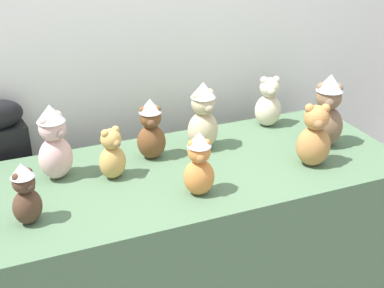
{
  "coord_description": "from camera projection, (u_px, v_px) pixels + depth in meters",
  "views": [
    {
      "loc": [
        -0.76,
        -1.59,
        1.82
      ],
      "look_at": [
        0.0,
        0.25,
        0.85
      ],
      "focal_mm": 48.14,
      "sensor_mm": 36.0,
      "label": 1
    }
  ],
  "objects": [
    {
      "name": "teddy_bear_caramel",
      "position": [
        314.0,
        137.0,
        2.24
      ],
      "size": [
        0.19,
        0.17,
        0.29
      ],
      "rotation": [
        0.0,
        0.0,
        -0.4
      ],
      "color": "#B27A42",
      "rests_on": "display_table"
    },
    {
      "name": "teddy_bear_cocoa",
      "position": [
        26.0,
        194.0,
        1.84
      ],
      "size": [
        0.14,
        0.14,
        0.25
      ],
      "rotation": [
        0.0,
        0.0,
        0.56
      ],
      "color": "#4C3323",
      "rests_on": "display_table"
    },
    {
      "name": "teddy_bear_ginger",
      "position": [
        199.0,
        164.0,
        2.02
      ],
      "size": [
        0.14,
        0.13,
        0.27
      ],
      "rotation": [
        0.0,
        0.0,
        -0.23
      ],
      "color": "#D17F3D",
      "rests_on": "display_table"
    },
    {
      "name": "display_table",
      "position": [
        192.0,
        236.0,
        2.43
      ],
      "size": [
        1.9,
        0.78,
        0.73
      ],
      "primitive_type": "cube",
      "color": "#4C6B4C",
      "rests_on": "ground_plane"
    },
    {
      "name": "teddy_bear_honey",
      "position": [
        112.0,
        155.0,
        2.15
      ],
      "size": [
        0.15,
        0.14,
        0.23
      ],
      "rotation": [
        0.0,
        0.0,
        0.39
      ],
      "color": "tan",
      "rests_on": "display_table"
    },
    {
      "name": "teddy_bear_cream",
      "position": [
        268.0,
        103.0,
        2.64
      ],
      "size": [
        0.16,
        0.15,
        0.27
      ],
      "rotation": [
        0.0,
        0.0,
        -0.26
      ],
      "color": "beige",
      "rests_on": "display_table"
    },
    {
      "name": "teddy_bear_blush",
      "position": [
        54.0,
        143.0,
        2.13
      ],
      "size": [
        0.2,
        0.19,
        0.33
      ],
      "rotation": [
        0.0,
        0.0,
        0.59
      ],
      "color": "beige",
      "rests_on": "display_table"
    },
    {
      "name": "wall_back",
      "position": [
        143.0,
        10.0,
        2.55
      ],
      "size": [
        7.0,
        0.08,
        2.6
      ],
      "primitive_type": "cube",
      "color": "white",
      "rests_on": "ground_plane"
    },
    {
      "name": "teddy_bear_sand",
      "position": [
        203.0,
        117.0,
        2.38
      ],
      "size": [
        0.17,
        0.15,
        0.33
      ],
      "rotation": [
        0.0,
        0.0,
        0.18
      ],
      "color": "#CCB78E",
      "rests_on": "display_table"
    },
    {
      "name": "teddy_bear_mocha",
      "position": [
        327.0,
        112.0,
        2.4
      ],
      "size": [
        0.21,
        0.2,
        0.36
      ],
      "rotation": [
        0.0,
        0.0,
        -0.55
      ],
      "color": "#7F6047",
      "rests_on": "display_table"
    },
    {
      "name": "teddy_bear_chestnut",
      "position": [
        151.0,
        130.0,
        2.3
      ],
      "size": [
        0.15,
        0.14,
        0.29
      ],
      "rotation": [
        0.0,
        0.0,
        -0.24
      ],
      "color": "brown",
      "rests_on": "display_table"
    },
    {
      "name": "instrument_case",
      "position": [
        6.0,
        192.0,
        2.54
      ],
      "size": [
        0.29,
        0.16,
        0.98
      ],
      "rotation": [
        0.0,
        0.0,
        0.15
      ],
      "color": "black",
      "rests_on": "ground_plane"
    }
  ]
}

